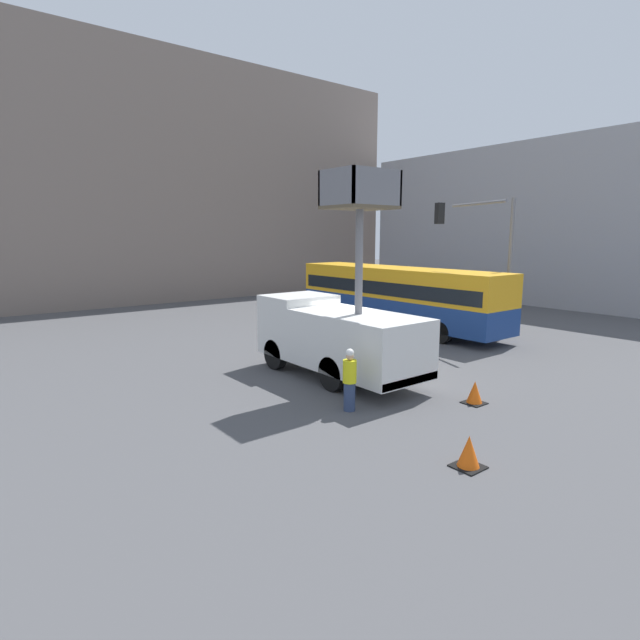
# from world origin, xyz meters

# --- Properties ---
(ground_plane) EXTENTS (120.00, 120.00, 0.00)m
(ground_plane) POSITION_xyz_m (0.00, 0.00, 0.00)
(ground_plane) COLOR #4C4C4F
(building_backdrop_far) EXTENTS (44.00, 10.00, 17.49)m
(building_backdrop_far) POSITION_xyz_m (0.00, 26.17, 8.74)
(building_backdrop_far) COLOR gray
(building_backdrop_far) RESTS_ON ground_plane
(building_backdrop_side) EXTENTS (10.00, 28.00, 11.08)m
(building_backdrop_side) POSITION_xyz_m (25.58, 5.14, 5.54)
(building_backdrop_side) COLOR #9E9EA3
(building_backdrop_side) RESTS_ON ground_plane
(utility_truck) EXTENTS (2.39, 6.51, 6.71)m
(utility_truck) POSITION_xyz_m (-1.09, -0.77, 1.56)
(utility_truck) COLOR silver
(utility_truck) RESTS_ON ground_plane
(city_bus) EXTENTS (2.57, 12.38, 3.15)m
(city_bus) POSITION_xyz_m (7.24, 4.35, 1.84)
(city_bus) COLOR navy
(city_bus) RESTS_ON ground_plane
(traffic_light_pole) EXTENTS (3.90, 3.65, 6.47)m
(traffic_light_pole) POSITION_xyz_m (8.35, -0.02, 4.39)
(traffic_light_pole) COLOR slate
(traffic_light_pole) RESTS_ON ground_plane
(road_worker_near_truck) EXTENTS (0.38, 0.38, 1.75)m
(road_worker_near_truck) POSITION_xyz_m (-2.90, -3.49, 0.87)
(road_worker_near_truck) COLOR navy
(road_worker_near_truck) RESTS_ON ground_plane
(road_worker_directing) EXTENTS (0.38, 0.38, 1.75)m
(road_worker_directing) POSITION_xyz_m (2.36, 0.08, 0.87)
(road_worker_directing) COLOR navy
(road_worker_directing) RESTS_ON ground_plane
(traffic_cone_near_truck) EXTENTS (0.58, 0.58, 0.67)m
(traffic_cone_near_truck) POSITION_xyz_m (0.32, -5.27, 0.31)
(traffic_cone_near_truck) COLOR black
(traffic_cone_near_truck) RESTS_ON ground_plane
(traffic_cone_mid_road) EXTENTS (0.61, 0.61, 0.69)m
(traffic_cone_mid_road) POSITION_xyz_m (-3.22, -7.60, 0.32)
(traffic_cone_mid_road) COLOR black
(traffic_cone_mid_road) RESTS_ON ground_plane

